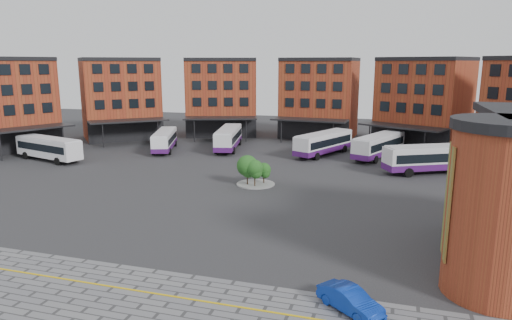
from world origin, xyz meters
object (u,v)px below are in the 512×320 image
(blue_car, at_px, (350,300))
(bus_c, at_px, (228,138))
(bus_f, at_px, (433,158))
(bus_a, at_px, (49,147))
(bus_d, at_px, (324,143))
(bus_e, at_px, (379,145))
(tree_island, at_px, (253,169))
(bus_b, at_px, (165,140))

(blue_car, bearing_deg, bus_c, 65.91)
(blue_car, bearing_deg, bus_f, 27.26)
(bus_a, height_order, bus_d, bus_d)
(bus_a, relative_size, bus_e, 0.97)
(bus_f, bearing_deg, tree_island, -86.38)
(bus_f, bearing_deg, bus_b, -123.68)
(bus_b, distance_m, bus_f, 39.85)
(bus_a, bearing_deg, bus_d, -52.00)
(bus_f, relative_size, blue_car, 3.05)
(tree_island, bearing_deg, bus_a, 171.73)
(bus_a, distance_m, bus_b, 16.85)
(bus_a, bearing_deg, bus_e, -55.51)
(bus_b, distance_m, bus_e, 33.00)
(bus_d, bearing_deg, bus_a, -133.60)
(bus_a, height_order, bus_c, bus_c)
(bus_d, bearing_deg, tree_island, -80.30)
(tree_island, xyz_separation_m, bus_d, (5.04, 19.93, -0.03))
(bus_c, bearing_deg, bus_d, -12.38)
(blue_car, bearing_deg, bus_a, 95.41)
(bus_e, bearing_deg, bus_d, -156.20)
(bus_e, bearing_deg, bus_a, -138.50)
(bus_c, distance_m, blue_car, 50.03)
(tree_island, relative_size, blue_car, 1.07)
(bus_c, relative_size, bus_f, 1.00)
(bus_e, xyz_separation_m, bus_f, (6.88, -7.82, 0.06))
(bus_b, relative_size, bus_c, 0.90)
(bus_c, xyz_separation_m, bus_d, (15.38, -0.18, -0.01))
(tree_island, height_order, bus_a, tree_island)
(bus_b, relative_size, blue_car, 2.77)
(tree_island, xyz_separation_m, bus_b, (-19.68, 16.24, -0.19))
(bus_e, height_order, bus_f, bus_f)
(tree_island, height_order, bus_e, tree_island)
(tree_island, distance_m, blue_car, 27.43)
(bus_c, xyz_separation_m, bus_f, (30.31, -7.82, 0.06))
(bus_d, distance_m, bus_f, 16.77)
(bus_a, height_order, bus_f, bus_f)
(bus_b, bearing_deg, bus_d, -11.17)
(bus_e, distance_m, bus_f, 10.41)
(tree_island, height_order, bus_b, tree_island)
(bus_a, relative_size, bus_d, 0.98)
(bus_c, height_order, bus_e, bus_c)
(bus_a, bearing_deg, bus_c, -38.81)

